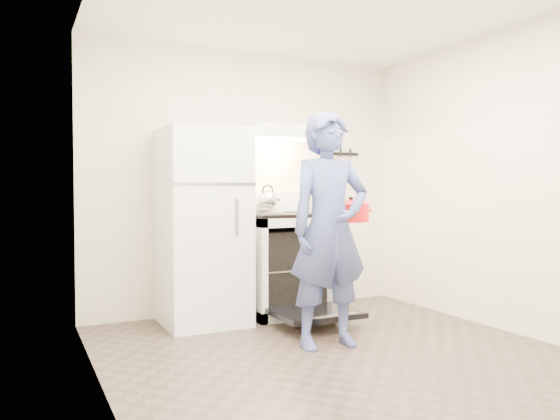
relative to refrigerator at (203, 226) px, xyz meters
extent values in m
plane|color=#4B3D34|center=(0.58, -1.45, -0.85)|extent=(3.60, 3.60, 0.00)
cube|color=silver|center=(0.58, 0.35, 0.40)|extent=(3.20, 0.02, 2.50)
cube|color=white|center=(0.00, 0.00, 0.00)|extent=(0.70, 0.70, 1.70)
cube|color=white|center=(0.81, 0.02, -0.39)|extent=(0.76, 0.65, 0.92)
cube|color=black|center=(0.81, 0.02, 0.09)|extent=(0.76, 0.65, 0.03)
cube|color=white|center=(0.81, 0.31, 0.20)|extent=(0.76, 0.07, 0.20)
cube|color=black|center=(0.81, -0.57, -0.72)|extent=(0.70, 0.54, 0.04)
cube|color=slate|center=(0.81, 0.02, -0.41)|extent=(0.60, 0.52, 0.01)
cube|color=white|center=(0.81, 0.10, 0.86)|extent=(0.76, 0.50, 0.12)
cube|color=black|center=(1.63, 0.33, 0.70)|extent=(0.40, 0.02, 0.03)
cylinder|color=#84694C|center=(0.83, 0.05, -0.40)|extent=(0.29, 0.29, 0.02)
cylinder|color=silver|center=(1.13, -0.24, 0.20)|extent=(0.11, 0.11, 0.13)
imported|color=navy|center=(0.63, -1.09, 0.02)|extent=(0.65, 0.44, 1.74)
camera|label=1|loc=(-1.46, -4.56, 0.31)|focal=35.00mm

